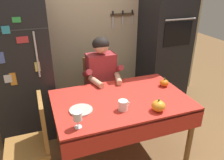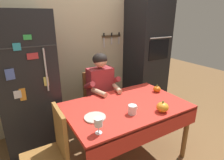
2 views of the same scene
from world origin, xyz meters
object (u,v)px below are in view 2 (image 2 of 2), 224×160
object	(u,v)px
chair_left_side	(52,151)
pumpkin_medium	(157,89)
wall_oven	(146,56)
serving_tray	(95,117)
dining_table	(127,112)
coffee_mug	(132,109)
pumpkin_large	(162,107)
wine_glass	(98,123)
refrigerator	(27,84)
seated_person	(102,89)
chair_behind_person	(97,98)

from	to	relation	value
chair_left_side	pumpkin_medium	distance (m)	1.52
wall_oven	serving_tray	bearing A→B (deg)	-146.64
chair_left_side	serving_tray	bearing A→B (deg)	-2.05
dining_table	coffee_mug	size ratio (longest dim) A/B	11.77
pumpkin_large	pumpkin_medium	size ratio (longest dim) A/B	1.27
wine_glass	serving_tray	world-z (taller)	wine_glass
refrigerator	wall_oven	world-z (taller)	wall_oven
refrigerator	seated_person	world-z (taller)	refrigerator
wall_oven	chair_left_side	xyz separation A→B (m)	(-1.95, -0.97, -0.54)
dining_table	chair_behind_person	size ratio (longest dim) A/B	1.51
dining_table	coffee_mug	bearing A→B (deg)	-108.94
chair_behind_person	pumpkin_medium	world-z (taller)	chair_behind_person
seated_person	chair_left_side	world-z (taller)	seated_person
seated_person	coffee_mug	distance (m)	0.79
coffee_mug	wine_glass	size ratio (longest dim) A/B	0.78
seated_person	wall_oven	bearing A→B (deg)	16.74
refrigerator	coffee_mug	size ratio (longest dim) A/B	15.13
refrigerator	wall_oven	bearing A→B (deg)	1.14
dining_table	wine_glass	distance (m)	0.64
chair_left_side	pumpkin_large	distance (m)	1.21
refrigerator	chair_behind_person	size ratio (longest dim) A/B	1.94
dining_table	pumpkin_medium	bearing A→B (deg)	12.11
pumpkin_medium	serving_tray	xyz separation A→B (m)	(-1.03, -0.19, -0.03)
wall_oven	serving_tray	xyz separation A→B (m)	(-1.50, -0.98, -0.30)
chair_behind_person	pumpkin_medium	xyz separation A→B (m)	(0.59, -0.67, 0.27)
coffee_mug	serving_tray	distance (m)	0.40
seated_person	coffee_mug	world-z (taller)	seated_person
chair_behind_person	seated_person	bearing A→B (deg)	-90.00
dining_table	coffee_mug	xyz separation A→B (m)	(-0.06, -0.18, 0.13)
dining_table	pumpkin_medium	size ratio (longest dim) A/B	13.51
dining_table	seated_person	world-z (taller)	seated_person
coffee_mug	serving_tray	size ratio (longest dim) A/B	0.53
wall_oven	pumpkin_large	distance (m)	1.50
refrigerator	wall_oven	size ratio (longest dim) A/B	0.86
seated_person	dining_table	bearing A→B (deg)	-89.01
wine_glass	pumpkin_large	distance (m)	0.77
chair_left_side	pumpkin_large	bearing A→B (deg)	-13.06
refrigerator	chair_behind_person	world-z (taller)	refrigerator
chair_left_side	serving_tray	world-z (taller)	chair_left_side
wine_glass	pumpkin_large	size ratio (longest dim) A/B	1.15
chair_behind_person	chair_left_side	xyz separation A→B (m)	(-0.89, -0.84, 0.00)
chair_behind_person	coffee_mug	bearing A→B (deg)	-93.05
pumpkin_large	chair_left_side	bearing A→B (deg)	166.94
chair_behind_person	wine_glass	size ratio (longest dim) A/B	6.14
wine_glass	refrigerator	bearing A→B (deg)	109.63
seated_person	serving_tray	size ratio (longest dim) A/B	5.60
refrigerator	serving_tray	distance (m)	1.08
refrigerator	seated_person	distance (m)	0.99
coffee_mug	serving_tray	world-z (taller)	coffee_mug
chair_behind_person	chair_left_side	distance (m)	1.22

